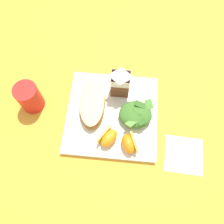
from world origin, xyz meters
TOP-DOWN VIEW (x-y plane):
  - ground at (0.00, 0.00)m, footprint 3.00×3.00m
  - white_plate at (0.00, 0.00)m, footprint 0.28×0.28m
  - cheesy_pizza_bread at (-0.06, 0.02)m, footprint 0.09×0.18m
  - green_salad_pile at (0.07, -0.01)m, footprint 0.10×0.10m
  - milk_carton at (0.02, 0.08)m, footprint 0.06×0.05m
  - orange_wedge_front at (-0.00, -0.09)m, footprint 0.06×0.07m
  - orange_wedge_middle at (0.06, -0.10)m, footprint 0.06×0.07m
  - paper_napkin at (0.22, -0.11)m, footprint 0.12×0.12m
  - drinking_red_cup at (-0.26, 0.02)m, footprint 0.07×0.07m

SIDE VIEW (x-z plane):
  - ground at x=0.00m, z-range 0.00..0.00m
  - paper_napkin at x=0.22m, z-range 0.00..0.00m
  - white_plate at x=0.00m, z-range 0.00..0.02m
  - cheesy_pizza_bread at x=-0.06m, z-range 0.02..0.05m
  - orange_wedge_front at x=0.00m, z-range 0.02..0.06m
  - orange_wedge_middle at x=0.06m, z-range 0.02..0.06m
  - green_salad_pile at x=0.07m, z-range 0.01..0.06m
  - drinking_red_cup at x=-0.26m, z-range 0.00..0.10m
  - milk_carton at x=0.02m, z-range 0.02..0.13m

